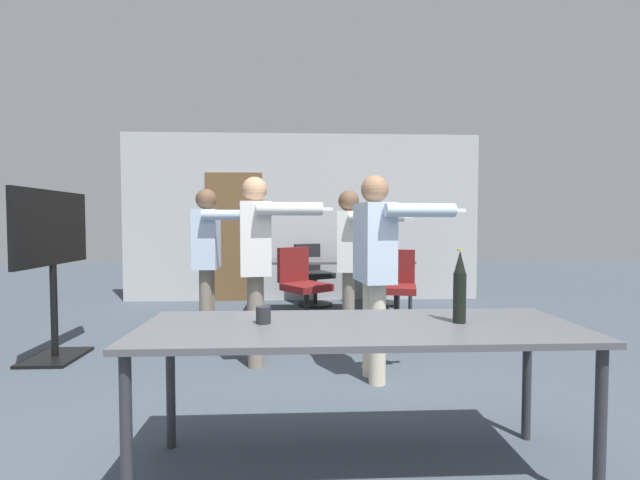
{
  "coord_description": "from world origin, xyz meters",
  "views": [
    {
      "loc": [
        -0.04,
        -1.5,
        1.27
      ],
      "look_at": [
        0.14,
        2.41,
        1.1
      ],
      "focal_mm": 24.0,
      "sensor_mm": 36.0,
      "label": 1
    }
  ],
  "objects_px": {
    "person_left_plaid": "(376,258)",
    "person_near_casual": "(350,252)",
    "office_chair_near_pushed": "(376,275)",
    "person_center_tall": "(257,252)",
    "person_right_polo": "(208,250)",
    "tv_screen": "(52,255)",
    "office_chair_mid_tucked": "(397,291)",
    "drink_cup": "(263,315)",
    "office_chair_side_rolled": "(313,277)",
    "office_chair_far_left": "(303,290)",
    "beer_bottle": "(460,288)"
  },
  "relations": [
    {
      "from": "tv_screen",
      "to": "person_near_casual",
      "type": "distance_m",
      "value": 2.79
    },
    {
      "from": "person_near_casual",
      "to": "office_chair_mid_tucked",
      "type": "height_order",
      "value": "person_near_casual"
    },
    {
      "from": "person_left_plaid",
      "to": "office_chair_near_pushed",
      "type": "distance_m",
      "value": 3.23
    },
    {
      "from": "person_right_polo",
      "to": "office_chair_near_pushed",
      "type": "bearing_deg",
      "value": 130.02
    },
    {
      "from": "person_near_casual",
      "to": "beer_bottle",
      "type": "relative_size",
      "value": 4.24
    },
    {
      "from": "person_center_tall",
      "to": "person_near_casual",
      "type": "xyz_separation_m",
      "value": [
        0.89,
        0.53,
        -0.04
      ]
    },
    {
      "from": "office_chair_side_rolled",
      "to": "person_near_casual",
      "type": "bearing_deg",
      "value": 71.43
    },
    {
      "from": "office_chair_near_pushed",
      "to": "office_chair_far_left",
      "type": "relative_size",
      "value": 0.99
    },
    {
      "from": "office_chair_side_rolled",
      "to": "drink_cup",
      "type": "height_order",
      "value": "office_chair_side_rolled"
    },
    {
      "from": "person_right_polo",
      "to": "office_chair_far_left",
      "type": "height_order",
      "value": "person_right_polo"
    },
    {
      "from": "person_near_casual",
      "to": "office_chair_mid_tucked",
      "type": "bearing_deg",
      "value": 146.56
    },
    {
      "from": "person_center_tall",
      "to": "office_chair_side_rolled",
      "type": "relative_size",
      "value": 1.81
    },
    {
      "from": "person_near_casual",
      "to": "office_chair_near_pushed",
      "type": "bearing_deg",
      "value": 169.47
    },
    {
      "from": "tv_screen",
      "to": "person_left_plaid",
      "type": "xyz_separation_m",
      "value": [
        2.87,
        -0.64,
        0.02
      ]
    },
    {
      "from": "tv_screen",
      "to": "drink_cup",
      "type": "xyz_separation_m",
      "value": [
        2.08,
        -1.87,
        -0.17
      ]
    },
    {
      "from": "office_chair_near_pushed",
      "to": "person_right_polo",
      "type": "bearing_deg",
      "value": -22.92
    },
    {
      "from": "office_chair_near_pushed",
      "to": "drink_cup",
      "type": "relative_size",
      "value": 11.03
    },
    {
      "from": "person_near_casual",
      "to": "office_chair_far_left",
      "type": "bearing_deg",
      "value": -140.45
    },
    {
      "from": "person_right_polo",
      "to": "office_chair_side_rolled",
      "type": "relative_size",
      "value": 1.75
    },
    {
      "from": "office_chair_mid_tucked",
      "to": "person_near_casual",
      "type": "bearing_deg",
      "value": 64.33
    },
    {
      "from": "office_chair_side_rolled",
      "to": "office_chair_mid_tucked",
      "type": "bearing_deg",
      "value": 98.68
    },
    {
      "from": "tv_screen",
      "to": "office_chair_mid_tucked",
      "type": "distance_m",
      "value": 3.66
    },
    {
      "from": "person_right_polo",
      "to": "office_chair_mid_tucked",
      "type": "height_order",
      "value": "person_right_polo"
    },
    {
      "from": "person_right_polo",
      "to": "office_chair_side_rolled",
      "type": "height_order",
      "value": "person_right_polo"
    },
    {
      "from": "person_near_casual",
      "to": "drink_cup",
      "type": "xyz_separation_m",
      "value": [
        -0.69,
        -2.2,
        -0.16
      ]
    },
    {
      "from": "tv_screen",
      "to": "drink_cup",
      "type": "distance_m",
      "value": 2.8
    },
    {
      "from": "person_center_tall",
      "to": "person_left_plaid",
      "type": "relative_size",
      "value": 1.02
    },
    {
      "from": "beer_bottle",
      "to": "office_chair_far_left",
      "type": "bearing_deg",
      "value": 104.73
    },
    {
      "from": "drink_cup",
      "to": "office_chair_side_rolled",
      "type": "bearing_deg",
      "value": 85.1
    },
    {
      "from": "tv_screen",
      "to": "office_chair_far_left",
      "type": "height_order",
      "value": "tv_screen"
    },
    {
      "from": "office_chair_near_pushed",
      "to": "drink_cup",
      "type": "bearing_deg",
      "value": 7.17
    },
    {
      "from": "tv_screen",
      "to": "person_near_casual",
      "type": "relative_size",
      "value": 0.98
    },
    {
      "from": "beer_bottle",
      "to": "office_chair_side_rolled",
      "type": "bearing_deg",
      "value": 97.94
    },
    {
      "from": "tv_screen",
      "to": "person_center_tall",
      "type": "height_order",
      "value": "person_center_tall"
    },
    {
      "from": "person_right_polo",
      "to": "drink_cup",
      "type": "distance_m",
      "value": 2.52
    },
    {
      "from": "tv_screen",
      "to": "person_near_casual",
      "type": "xyz_separation_m",
      "value": [
        2.77,
        0.33,
        -0.01
      ]
    },
    {
      "from": "office_chair_far_left",
      "to": "drink_cup",
      "type": "height_order",
      "value": "office_chair_far_left"
    },
    {
      "from": "tv_screen",
      "to": "person_right_polo",
      "type": "distance_m",
      "value": 1.4
    },
    {
      "from": "person_right_polo",
      "to": "office_chair_side_rolled",
      "type": "distance_m",
      "value": 2.36
    },
    {
      "from": "office_chair_side_rolled",
      "to": "beer_bottle",
      "type": "xyz_separation_m",
      "value": [
        0.61,
        -4.4,
        0.5
      ]
    },
    {
      "from": "office_chair_far_left",
      "to": "drink_cup",
      "type": "xyz_separation_m",
      "value": [
        -0.21,
        -2.93,
        0.34
      ]
    },
    {
      "from": "person_center_tall",
      "to": "office_chair_side_rolled",
      "type": "bearing_deg",
      "value": 159.5
    },
    {
      "from": "person_near_casual",
      "to": "office_chair_side_rolled",
      "type": "xyz_separation_m",
      "value": [
        -0.32,
        2.18,
        -0.53
      ]
    },
    {
      "from": "person_left_plaid",
      "to": "office_chair_near_pushed",
      "type": "xyz_separation_m",
      "value": [
        0.56,
        3.14,
        -0.54
      ]
    },
    {
      "from": "person_left_plaid",
      "to": "person_near_casual",
      "type": "relative_size",
      "value": 1.03
    },
    {
      "from": "person_near_casual",
      "to": "drink_cup",
      "type": "distance_m",
      "value": 2.31
    },
    {
      "from": "person_center_tall",
      "to": "drink_cup",
      "type": "xyz_separation_m",
      "value": [
        0.2,
        -1.67,
        -0.2
      ]
    },
    {
      "from": "person_center_tall",
      "to": "person_right_polo",
      "type": "xyz_separation_m",
      "value": [
        -0.58,
        0.73,
        -0.03
      ]
    },
    {
      "from": "person_center_tall",
      "to": "office_chair_near_pushed",
      "type": "height_order",
      "value": "person_center_tall"
    },
    {
      "from": "office_chair_side_rolled",
      "to": "office_chair_near_pushed",
      "type": "xyz_separation_m",
      "value": [
        0.97,
        -0.01,
        0.02
      ]
    }
  ]
}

